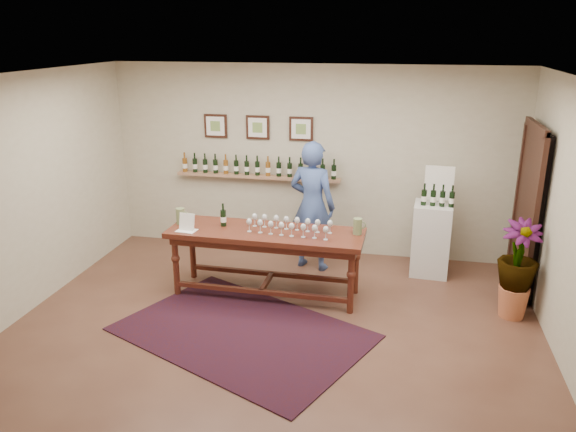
% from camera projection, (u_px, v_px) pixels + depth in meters
% --- Properties ---
extents(ground, '(6.00, 6.00, 0.00)m').
position_uv_depth(ground, '(274.00, 329.00, 6.40)').
color(ground, '#502E23').
rests_on(ground, ground).
extents(room_shell, '(6.00, 6.00, 6.00)m').
position_uv_depth(room_shell, '(461.00, 200.00, 7.37)').
color(room_shell, beige).
rests_on(room_shell, ground).
extents(rug, '(3.17, 2.74, 0.01)m').
position_uv_depth(rug, '(242.00, 332.00, 6.31)').
color(rug, '#40100B').
rests_on(rug, ground).
extents(tasting_table, '(2.46, 0.82, 0.87)m').
position_uv_depth(tasting_table, '(266.00, 240.00, 7.03)').
color(tasting_table, '#421E10').
rests_on(tasting_table, ground).
extents(table_glasses, '(1.31, 0.40, 0.18)m').
position_uv_depth(table_glasses, '(289.00, 226.00, 6.89)').
color(table_glasses, silver).
rests_on(table_glasses, tasting_table).
extents(table_bottles, '(0.25, 0.15, 0.27)m').
position_uv_depth(table_bottles, '(224.00, 215.00, 7.14)').
color(table_bottles, black).
rests_on(table_bottles, tasting_table).
extents(pitcher_left, '(0.14, 0.14, 0.21)m').
position_uv_depth(pitcher_left, '(180.00, 216.00, 7.21)').
color(pitcher_left, '#6A7A4C').
rests_on(pitcher_left, tasting_table).
extents(pitcher_right, '(0.15, 0.15, 0.20)m').
position_uv_depth(pitcher_right, '(358.00, 226.00, 6.84)').
color(pitcher_right, '#6A7A4C').
rests_on(pitcher_right, tasting_table).
extents(menu_card, '(0.26, 0.20, 0.22)m').
position_uv_depth(menu_card, '(187.00, 222.00, 6.97)').
color(menu_card, white).
rests_on(menu_card, tasting_table).
extents(display_pedestal, '(0.53, 0.53, 1.01)m').
position_uv_depth(display_pedestal, '(431.00, 239.00, 7.73)').
color(display_pedestal, silver).
rests_on(display_pedestal, ground).
extents(pedestal_bottles, '(0.31, 0.10, 0.31)m').
position_uv_depth(pedestal_bottles, '(438.00, 195.00, 7.45)').
color(pedestal_bottles, black).
rests_on(pedestal_bottles, display_pedestal).
extents(info_sign, '(0.39, 0.04, 0.53)m').
position_uv_depth(info_sign, '(439.00, 183.00, 7.58)').
color(info_sign, white).
rests_on(info_sign, display_pedestal).
extents(potted_plant, '(0.55, 0.55, 1.03)m').
position_uv_depth(potted_plant, '(517.00, 270.00, 6.50)').
color(potted_plant, '#B7613D').
rests_on(potted_plant, ground).
extents(person, '(0.76, 0.60, 1.83)m').
position_uv_depth(person, '(312.00, 206.00, 7.80)').
color(person, '#3B528C').
rests_on(person, ground).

